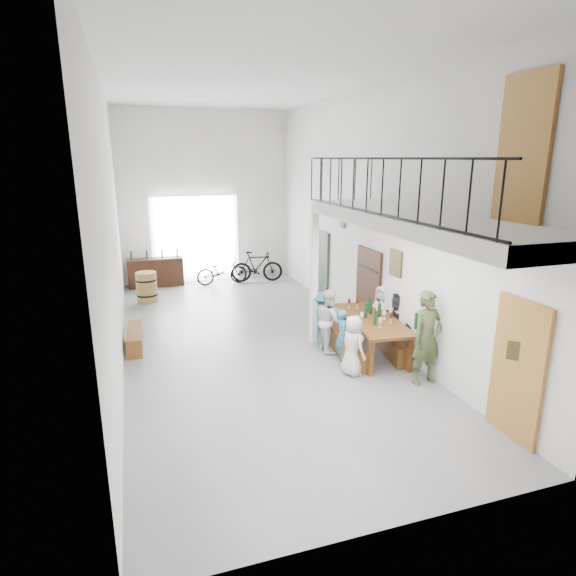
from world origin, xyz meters
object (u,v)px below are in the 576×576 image
object	(u,v)px
side_bench	(135,338)
oak_barrel	(147,287)
serving_counter	(156,272)
bench_inner	(345,346)
host_standing	(427,338)
bicycle_near	(222,271)
tasting_table	(372,322)

from	to	relation	value
side_bench	oak_barrel	bearing A→B (deg)	83.46
side_bench	oak_barrel	size ratio (longest dim) A/B	1.63
serving_counter	bench_inner	bearing A→B (deg)	-64.82
host_standing	bicycle_near	world-z (taller)	host_standing
bench_inner	serving_counter	world-z (taller)	serving_counter
bench_inner	host_standing	size ratio (longest dim) A/B	1.11
bench_inner	serving_counter	size ratio (longest dim) A/B	1.12
tasting_table	bicycle_near	world-z (taller)	bicycle_near
bench_inner	host_standing	distance (m)	1.91
bench_inner	bicycle_near	world-z (taller)	bicycle_near
oak_barrel	host_standing	xyz separation A→B (m)	(4.61, -6.89, 0.43)
serving_counter	bicycle_near	world-z (taller)	serving_counter
serving_counter	oak_barrel	bearing A→B (deg)	-101.87
side_bench	bicycle_near	bearing A→B (deg)	59.54
tasting_table	host_standing	size ratio (longest dim) A/B	1.39
tasting_table	bicycle_near	distance (m)	6.98
tasting_table	host_standing	bearing A→B (deg)	-71.65
oak_barrel	host_standing	bearing A→B (deg)	-56.22
bench_inner	bicycle_near	xyz separation A→B (m)	(-1.32, 6.63, 0.22)
oak_barrel	serving_counter	distance (m)	1.77
bench_inner	oak_barrel	distance (m)	6.50
serving_counter	host_standing	xyz separation A→B (m)	(4.26, -8.62, 0.41)
tasting_table	oak_barrel	xyz separation A→B (m)	(-4.30, 5.41, -0.27)
oak_barrel	host_standing	size ratio (longest dim) A/B	0.50
oak_barrel	host_standing	distance (m)	8.30
bench_inner	oak_barrel	world-z (taller)	oak_barrel
bicycle_near	bench_inner	bearing A→B (deg)	-171.86
side_bench	serving_counter	world-z (taller)	serving_counter
host_standing	serving_counter	bearing A→B (deg)	109.30
side_bench	host_standing	xyz separation A→B (m)	(5.01, -3.42, 0.67)
bench_inner	serving_counter	distance (m)	7.83
side_bench	serving_counter	xyz separation A→B (m)	(0.75, 5.20, 0.25)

